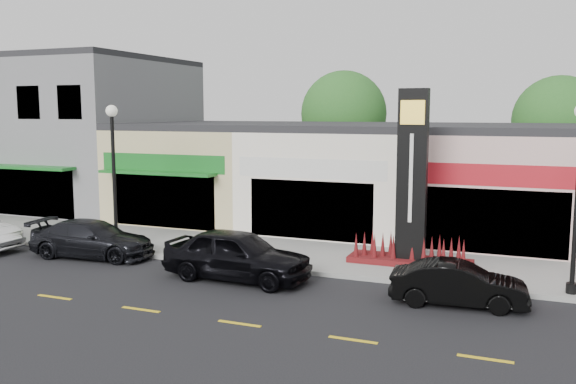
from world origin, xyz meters
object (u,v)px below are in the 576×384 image
car_dark_sedan (92,239)px  pylon_sign (411,203)px  lamp_west_near (114,162)px  car_black_sedan (237,255)px  car_black_conv (458,284)px

car_dark_sedan → pylon_sign: bearing=-82.3°
lamp_west_near → car_black_sedan: 6.91m
pylon_sign → car_black_sedan: pylon_sign is taller
lamp_west_near → car_dark_sedan: (-0.26, -1.06, -2.79)m
pylon_sign → car_black_conv: pylon_sign is taller
lamp_west_near → car_black_conv: size_ratio=1.47×
pylon_sign → car_black_conv: (2.02, -3.60, -1.66)m
pylon_sign → car_black_sedan: (-4.89, -3.53, -1.45)m
lamp_west_near → car_black_sedan: bearing=-16.7°
car_black_sedan → car_black_conv: size_ratio=1.30×
car_black_sedan → pylon_sign: bearing=-51.7°
car_dark_sedan → car_black_sedan: size_ratio=0.97×
car_black_sedan → car_black_conv: (6.90, -0.07, -0.21)m
lamp_west_near → car_black_conv: (13.02, -1.90, -2.86)m
car_black_conv → lamp_west_near: bearing=76.7°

